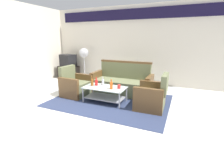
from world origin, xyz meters
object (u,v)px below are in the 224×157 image
Objects in this scene: bottle_red at (96,82)px; tv_stand at (69,72)px; couch at (122,83)px; armchair_right at (152,97)px; armchair_left at (75,86)px; coffee_table at (105,92)px; bottle_brown at (92,82)px; television at (68,60)px; bottle_clear at (103,82)px; pedestal_fan at (84,55)px; cup at (119,87)px; bottle_orange at (111,85)px.

bottle_red is 0.28× the size of tv_stand.
couch reaches higher than armchair_right.
armchair_left reaches higher than coffee_table.
bottle_red is at bearing 61.21° from couch.
bottle_brown is (0.65, -0.13, 0.22)m from armchair_left.
television is at bearing 142.56° from bottle_red.
bottle_red is at bearing -138.81° from bottle_clear.
armchair_right is 3.59m from pedestal_fan.
tv_stand is at bearing 64.19° from armchair_right.
coffee_table is 0.43m from cup.
bottle_red is at bearing 178.43° from cup.
bottle_brown is at bearing -52.20° from pedestal_fan.
cup is at bearing 6.06° from coffee_table.
bottle_clear is at bearing -45.15° from pedestal_fan.
couch is 1.64× the size of coffee_table.
cup is at bearing 105.37° from couch.
bottle_clear is at bearing 145.31° from bottle_orange.
pedestal_fan is (-3.03, 1.78, 0.73)m from armchair_right.
couch is at bearing 93.39° from bottle_orange.
cup is 3.47m from television.
armchair_right is 1.21m from coffee_table.
coffee_table is 4.92× the size of bottle_clear.
pedestal_fan reaches higher than cup.
television is at bearing 145.92° from bottle_orange.
bottle_orange is at bearing -34.04° from tv_stand.
bottle_clear is 2.24× the size of cup.
armchair_right is at bearing 144.10° from couch.
television is 0.80m from pedestal_fan.
armchair_left is 1.00× the size of armchair_right.
cup is at bearing -14.60° from bottle_clear.
pedestal_fan is (-1.68, 1.69, 0.52)m from bottle_clear.
armchair_left is 1.42m from cup.
couch is at bearing 57.90° from bottle_brown.
armchair_right is 3.80× the size of bottle_red.
bottle_orange is at bearing -6.74° from bottle_brown.
television reaches higher than cup.
coffee_table is 4.43× the size of bottle_brown.
tv_stand is 1.17× the size of television.
bottle_orange is 3.39m from tv_stand.
bottle_red is at bearing 87.52° from armchair_left.
bottle_red is (0.75, -0.07, 0.21)m from armchair_left.
armchair_right is 1.50m from bottle_red.
bottle_clear is at bearing -33.94° from tv_stand.
armchair_left reaches higher than bottle_orange.
armchair_right is at bearing 9.57° from bottle_orange.
pedestal_fan reaches higher than bottle_orange.
bottle_brown is at bearing -142.01° from bottle_clear.
bottle_clear is 0.54m from cup.
couch is at bearing 79.22° from coffee_table.
bottle_brown is 0.29m from bottle_clear.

